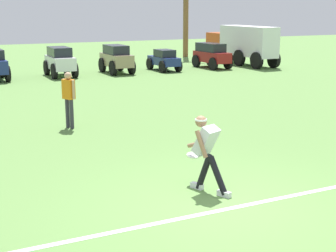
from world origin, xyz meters
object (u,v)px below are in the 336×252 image
(parked_car_slot_g, at_px, (212,55))
(box_truck, at_px, (242,43))
(teammate_midfield, at_px, (69,95))
(frisbee_thrower, at_px, (206,150))
(parked_car_slot_d, at_px, (60,61))
(parked_car_slot_f, at_px, (164,60))
(parked_car_slot_e, at_px, (116,58))
(frisbee_in_flight, at_px, (193,155))

(parked_car_slot_g, bearing_deg, box_truck, 17.86)
(teammate_midfield, height_order, parked_car_slot_g, teammate_midfield)
(frisbee_thrower, xyz_separation_m, teammate_midfield, (-0.99, 5.99, 0.15))
(parked_car_slot_g, relative_size, box_truck, 0.42)
(parked_car_slot_g, bearing_deg, parked_car_slot_d, 179.73)
(parked_car_slot_d, height_order, parked_car_slot_f, parked_car_slot_d)
(parked_car_slot_e, xyz_separation_m, box_truck, (7.92, 0.70, 0.49))
(parked_car_slot_d, distance_m, box_truck, 10.82)
(box_truck, bearing_deg, parked_car_slot_d, -175.97)
(parked_car_slot_e, bearing_deg, frisbee_thrower, -104.02)
(teammate_midfield, distance_m, parked_car_slot_f, 13.25)
(teammate_midfield, relative_size, parked_car_slot_e, 0.66)
(frisbee_thrower, height_order, box_truck, box_truck)
(teammate_midfield, xyz_separation_m, parked_car_slot_e, (5.18, 10.80, -0.20))
(teammate_midfield, bearing_deg, parked_car_slot_f, 54.04)
(frisbee_thrower, bearing_deg, parked_car_slot_e, 75.98)
(teammate_midfield, bearing_deg, box_truck, 41.29)
(frisbee_in_flight, xyz_separation_m, parked_car_slot_f, (6.79, 16.21, 0.01))
(frisbee_in_flight, relative_size, box_truck, 0.05)
(frisbee_in_flight, distance_m, box_truck, 20.87)
(parked_car_slot_e, height_order, parked_car_slot_g, parked_car_slot_e)
(parked_car_slot_g, xyz_separation_m, box_truck, (2.48, 0.80, 0.51))
(parked_car_slot_f, xyz_separation_m, box_truck, (5.32, 0.78, 0.67))
(frisbee_in_flight, height_order, parked_car_slot_g, parked_car_slot_g)
(box_truck, bearing_deg, teammate_midfield, -138.71)
(frisbee_thrower, relative_size, parked_car_slot_g, 0.57)
(parked_car_slot_d, relative_size, box_truck, 0.40)
(frisbee_in_flight, distance_m, parked_car_slot_d, 16.28)
(parked_car_slot_e, distance_m, parked_car_slot_g, 5.44)
(frisbee_thrower, height_order, frisbee_in_flight, frisbee_thrower)
(parked_car_slot_f, bearing_deg, parked_car_slot_e, 178.25)
(parked_car_slot_d, distance_m, parked_car_slot_g, 8.31)
(frisbee_thrower, bearing_deg, frisbee_in_flight, 89.58)
(box_truck, bearing_deg, parked_car_slot_g, -162.14)
(frisbee_thrower, xyz_separation_m, parked_car_slot_g, (9.63, 16.69, -0.07))
(frisbee_thrower, height_order, teammate_midfield, teammate_midfield)
(box_truck, bearing_deg, parked_car_slot_e, -174.94)
(frisbee_thrower, height_order, parked_car_slot_f, frisbee_thrower)
(frisbee_thrower, distance_m, parked_car_slot_f, 18.04)
(parked_car_slot_f, relative_size, box_truck, 0.38)
(parked_car_slot_f, bearing_deg, parked_car_slot_g, -0.37)
(frisbee_thrower, bearing_deg, box_truck, 55.31)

